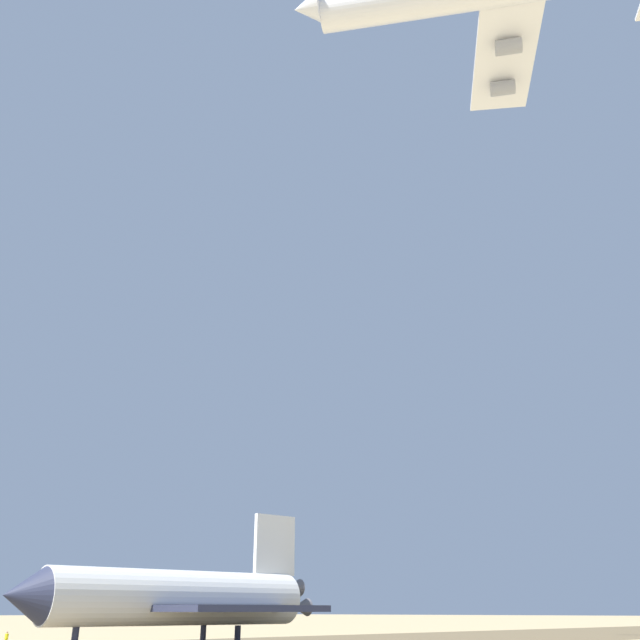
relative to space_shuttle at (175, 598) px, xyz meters
name	(u,v)px	position (x,y,z in m)	size (l,w,h in m)	color
space_shuttle	(175,598)	(0.00, 0.00, 0.00)	(38.79, 26.00, 15.80)	white
ground_crew_near_nose	(6,639)	(10.48, -17.84, -4.41)	(0.27, 0.65, 1.73)	yellow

